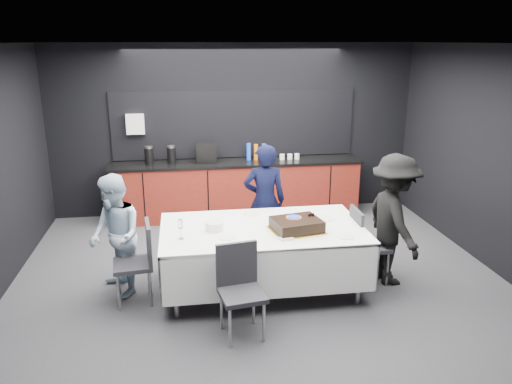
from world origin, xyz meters
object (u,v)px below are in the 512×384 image
chair_right (364,240)px  person_left (115,236)px  champagne_flute (180,225)px  person_right (394,220)px  person_center (265,201)px  chair_left (140,257)px  chair_near (240,283)px  plate_stack (214,226)px  party_table (262,238)px  cake_assembly (297,225)px

chair_right → person_left: bearing=177.9°
person_left → champagne_flute: bearing=40.0°
champagne_flute → person_right: (2.50, 0.19, -0.15)m
person_right → person_center: bearing=50.6°
chair_left → person_center: 1.91m
chair_right → chair_near: (-1.61, -0.89, 0.00)m
chair_right → plate_stack: bearing=-178.8°
person_center → person_right: (1.39, -0.99, 0.02)m
champagne_flute → person_right: size_ratio=0.14×
person_center → chair_near: bearing=75.9°
party_table → chair_left: (-1.39, -0.08, -0.11)m
chair_right → cake_assembly: bearing=-167.6°
chair_left → person_left: 0.38m
person_right → party_table: bearing=85.2°
person_center → person_left: size_ratio=1.09×
party_table → person_left: size_ratio=1.63×
party_table → person_left: bearing=175.5°
person_center → chair_left: bearing=36.1°
person_right → chair_right: bearing=77.2°
person_right → plate_stack: bearing=85.8°
champagne_flute → person_left: (-0.74, 0.35, -0.23)m
party_table → person_right: bearing=-1.0°
party_table → chair_near: chair_near is taller
chair_left → plate_stack: bearing=4.2°
champagne_flute → chair_left: champagne_flute is taller
cake_assembly → chair_near: 1.05m
party_table → cake_assembly: cake_assembly is taller
person_left → person_right: person_right is taller
chair_left → chair_right: (2.64, 0.10, 0.00)m
plate_stack → champagne_flute: champagne_flute is taller
cake_assembly → person_center: 1.15m
chair_right → person_right: person_right is taller
chair_right → person_center: size_ratio=0.60×
party_table → chair_right: size_ratio=2.51×
plate_stack → chair_right: bearing=1.2°
chair_near → person_right: 2.13m
cake_assembly → person_left: (-2.02, 0.30, -0.14)m
chair_left → person_right: person_right is taller
chair_right → person_right: size_ratio=0.58×
cake_assembly → person_center: size_ratio=0.41×
plate_stack → chair_near: size_ratio=0.22×
chair_near → chair_right: bearing=28.8°
party_table → person_right: person_right is taller
person_center → cake_assembly: bearing=101.5°
chair_left → person_right: size_ratio=0.58×
cake_assembly → plate_stack: 0.93m
chair_right → chair_near: 1.84m
plate_stack → chair_right: 1.82m
plate_stack → cake_assembly: bearing=-9.6°
champagne_flute → chair_near: champagne_flute is taller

